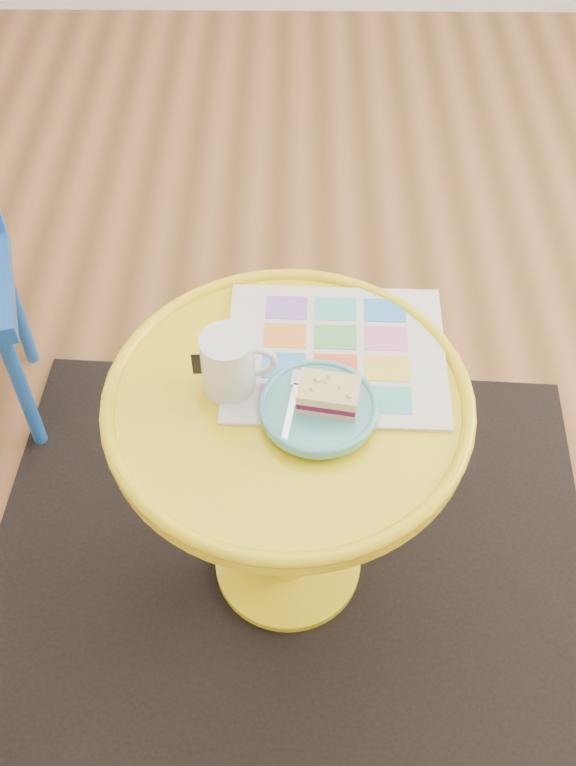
{
  "coord_description": "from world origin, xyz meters",
  "views": [
    {
      "loc": [
        0.05,
        -1.37,
        1.67
      ],
      "look_at": [
        0.04,
        -0.49,
        0.62
      ],
      "focal_mm": 40.0,
      "sensor_mm": 36.0,
      "label": 1
    }
  ],
  "objects_px": {
    "newspaper": "(335,353)",
    "plate": "(319,408)",
    "mug": "(230,362)",
    "side_table": "(288,455)"
  },
  "relations": [
    {
      "from": "newspaper",
      "to": "plate",
      "type": "bearing_deg",
      "value": -101.45
    },
    {
      "from": "newspaper",
      "to": "plate",
      "type": "xyz_separation_m",
      "value": [
        -0.03,
        -0.13,
        0.02
      ]
    },
    {
      "from": "newspaper",
      "to": "plate",
      "type": "relative_size",
      "value": 1.98
    },
    {
      "from": "side_table",
      "to": "newspaper",
      "type": "relative_size",
      "value": 1.62
    },
    {
      "from": "newspaper",
      "to": "side_table",
      "type": "bearing_deg",
      "value": -127.79
    },
    {
      "from": "plate",
      "to": "mug",
      "type": "bearing_deg",
      "value": 157.31
    },
    {
      "from": "side_table",
      "to": "newspaper",
      "type": "height_order",
      "value": "newspaper"
    },
    {
      "from": "newspaper",
      "to": "plate",
      "type": "distance_m",
      "value": 0.14
    },
    {
      "from": "mug",
      "to": "side_table",
      "type": "bearing_deg",
      "value": -15.63
    },
    {
      "from": "side_table",
      "to": "plate",
      "type": "height_order",
      "value": "plate"
    }
  ]
}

